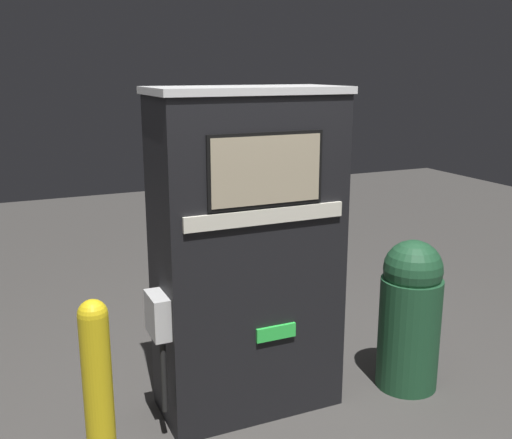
{
  "coord_description": "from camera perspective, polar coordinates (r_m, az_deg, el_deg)",
  "views": [
    {
      "loc": [
        -1.31,
        -2.79,
        2.0
      ],
      "look_at": [
        0.0,
        0.13,
        1.19
      ],
      "focal_mm": 42.0,
      "sensor_mm": 36.0,
      "label": 1
    }
  ],
  "objects": [
    {
      "name": "safety_bollard",
      "position": [
        2.89,
        -14.73,
        -16.56
      ],
      "size": [
        0.13,
        0.13,
        1.04
      ],
      "color": "yellow",
      "rests_on": "ground_plane"
    },
    {
      "name": "trash_bin",
      "position": [
        3.95,
        14.46,
        -8.65
      ],
      "size": [
        0.39,
        0.39,
        0.98
      ],
      "color": "#1E4C2D",
      "rests_on": "ground_plane"
    },
    {
      "name": "gas_pump",
      "position": [
        3.46,
        -0.88,
        -3.34
      ],
      "size": [
        1.15,
        0.54,
        1.91
      ],
      "color": "black",
      "rests_on": "ground_plane"
    },
    {
      "name": "ground_plane",
      "position": [
        3.67,
        0.85,
        -18.83
      ],
      "size": [
        14.0,
        14.0,
        0.0
      ],
      "primitive_type": "plane",
      "color": "#423F3D"
    }
  ]
}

